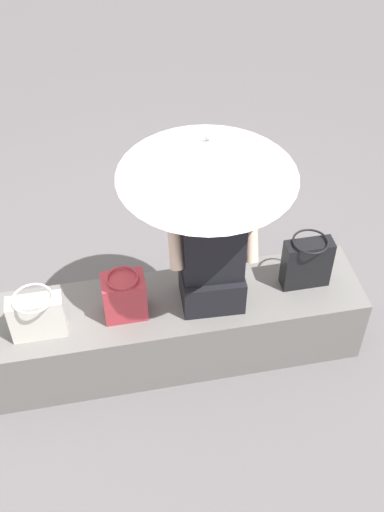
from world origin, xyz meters
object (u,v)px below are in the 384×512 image
Objects in this scene: person_seated at (213,249)px; handbag_black at (307,262)px; parasol at (207,158)px; shoulder_bag_spare at (124,296)px; tote_bag_canvas at (37,316)px.

person_seated reaches higher than handbag_black.
parasol is 3.86× the size of shoulder_bag_spare.
tote_bag_canvas is 1.00× the size of shoulder_bag_spare.
parasol is (-0.04, -0.00, 0.60)m from person_seated.
tote_bag_canvas is at bearing -176.46° from handbag_black.
person_seated is at bearing -177.32° from handbag_black.
person_seated is 0.60m from handbag_black.
tote_bag_canvas is at bearing -173.19° from shoulder_bag_spare.
person_seated is at bearing 6.27° from parasol.
parasol reaches higher than shoulder_bag_spare.
parasol reaches higher than handbag_black.
parasol is 1.25m from tote_bag_canvas.
handbag_black is 1.16× the size of shoulder_bag_spare.
tote_bag_canvas is 0.47m from shoulder_bag_spare.
parasol is 1.01m from handbag_black.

